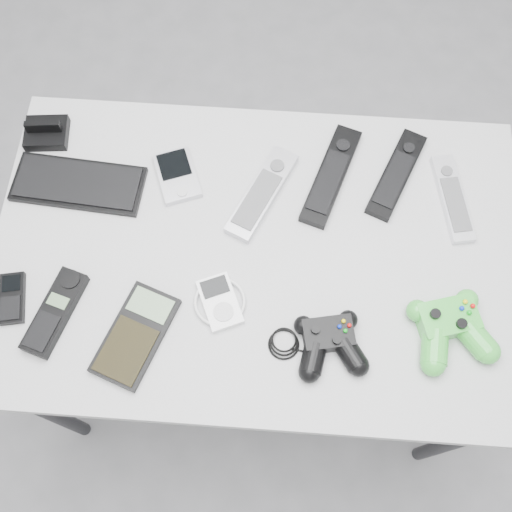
# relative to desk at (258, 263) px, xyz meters

# --- Properties ---
(floor) EXTENTS (3.50, 3.50, 0.00)m
(floor) POSITION_rel_desk_xyz_m (-0.08, 0.06, -0.65)
(floor) COLOR slate
(floor) RESTS_ON ground
(desk) EXTENTS (1.06, 0.68, 0.71)m
(desk) POSITION_rel_desk_xyz_m (0.00, 0.00, 0.00)
(desk) COLOR #9B9B9D
(desk) RESTS_ON floor
(pda_keyboard) EXTENTS (0.28, 0.13, 0.02)m
(pda_keyboard) POSITION_rel_desk_xyz_m (-0.38, 0.12, 0.07)
(pda_keyboard) COLOR black
(pda_keyboard) RESTS_ON desk
(dock_bracket) EXTENTS (0.10, 0.09, 0.05)m
(dock_bracket) POSITION_rel_desk_xyz_m (-0.47, 0.24, 0.09)
(dock_bracket) COLOR black
(dock_bracket) RESTS_ON desk
(pda) EXTENTS (0.12, 0.14, 0.02)m
(pda) POSITION_rel_desk_xyz_m (-0.18, 0.16, 0.07)
(pda) COLOR #B2B1B9
(pda) RESTS_ON desk
(remote_silver_a) EXTENTS (0.14, 0.23, 0.02)m
(remote_silver_a) POSITION_rel_desk_xyz_m (0.00, 0.13, 0.07)
(remote_silver_a) COLOR #B2B1B9
(remote_silver_a) RESTS_ON desk
(remote_black_a) EXTENTS (0.13, 0.25, 0.02)m
(remote_black_a) POSITION_rel_desk_xyz_m (0.14, 0.18, 0.07)
(remote_black_a) COLOR black
(remote_black_a) RESTS_ON desk
(remote_black_b) EXTENTS (0.13, 0.22, 0.02)m
(remote_black_b) POSITION_rel_desk_xyz_m (0.28, 0.19, 0.07)
(remote_black_b) COLOR black
(remote_black_b) RESTS_ON desk
(remote_silver_b) EXTENTS (0.08, 0.20, 0.02)m
(remote_silver_b) POSITION_rel_desk_xyz_m (0.39, 0.14, 0.07)
(remote_silver_b) COLOR silver
(remote_silver_b) RESTS_ON desk
(mobile_phone) EXTENTS (0.06, 0.11, 0.02)m
(mobile_phone) POSITION_rel_desk_xyz_m (-0.46, -0.13, 0.07)
(mobile_phone) COLOR black
(mobile_phone) RESTS_ON desk
(cordless_handset) EXTENTS (0.10, 0.18, 0.03)m
(cordless_handset) POSITION_rel_desk_xyz_m (-0.37, -0.16, 0.07)
(cordless_handset) COLOR black
(cordless_handset) RESTS_ON desk
(calculator) EXTENTS (0.15, 0.21, 0.02)m
(calculator) POSITION_rel_desk_xyz_m (-0.21, -0.19, 0.07)
(calculator) COLOR black
(calculator) RESTS_ON desk
(mp3_player) EXTENTS (0.13, 0.14, 0.02)m
(mp3_player) POSITION_rel_desk_xyz_m (-0.06, -0.11, 0.07)
(mp3_player) COLOR white
(mp3_player) RESTS_ON desk
(controller_black) EXTENTS (0.24, 0.18, 0.04)m
(controller_black) POSITION_rel_desk_xyz_m (0.14, -0.18, 0.08)
(controller_black) COLOR black
(controller_black) RESTS_ON desk
(controller_green) EXTENTS (0.19, 0.20, 0.05)m
(controller_green) POSITION_rel_desk_xyz_m (0.37, -0.14, 0.09)
(controller_green) COLOR green
(controller_green) RESTS_ON desk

